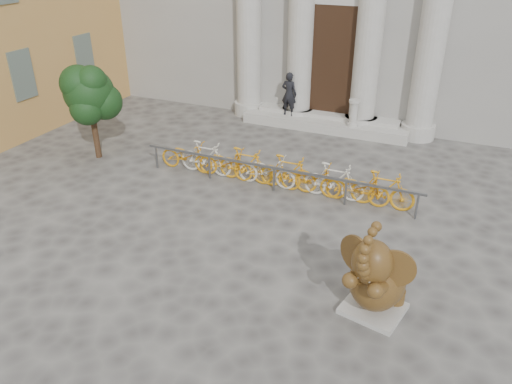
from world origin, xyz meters
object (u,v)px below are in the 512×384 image
at_px(elephant_statue, 376,279).
at_px(pedestrian, 289,94).
at_px(tree, 90,94).
at_px(bike_rack, 277,171).

bearing_deg(elephant_statue, pedestrian, 131.40).
relative_size(tree, pedestrian, 1.87).
bearing_deg(elephant_statue, tree, 170.54).
bearing_deg(pedestrian, tree, 55.04).
distance_m(elephant_statue, tree, 10.31).
bearing_deg(bike_rack, tree, -177.03).
relative_size(elephant_statue, bike_rack, 0.27).
xyz_separation_m(elephant_statue, pedestrian, (-5.04, 9.11, 0.37)).
height_order(bike_rack, pedestrian, pedestrian).
height_order(bike_rack, tree, tree).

